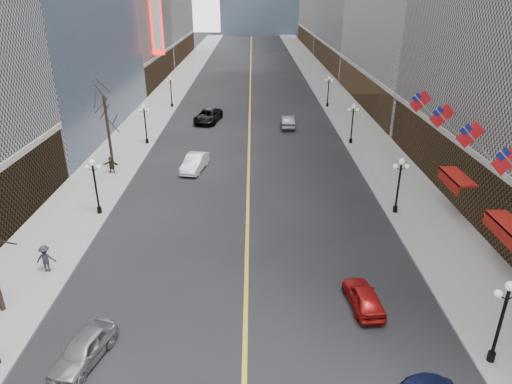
{
  "coord_description": "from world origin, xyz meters",
  "views": [
    {
      "loc": [
        0.42,
        -2.61,
        16.44
      ],
      "look_at": [
        0.58,
        18.86,
        6.88
      ],
      "focal_mm": 32.0,
      "sensor_mm": 36.0,
      "label": 1
    }
  ],
  "objects_px": {
    "streetlamp_west_2": "(145,120)",
    "car_nb_near": "(83,350)",
    "streetlamp_west_1": "(95,181)",
    "streetlamp_east_1": "(399,180)",
    "car_nb_far": "(208,116)",
    "streetlamp_east_2": "(353,120)",
    "streetlamp_east_3": "(328,88)",
    "car_sb_far": "(288,121)",
    "car_sb_mid": "(364,297)",
    "streetlamp_west_3": "(171,88)",
    "streetlamp_east_0": "(503,314)",
    "car_nb_mid": "(195,163)"
  },
  "relations": [
    {
      "from": "streetlamp_east_1",
      "to": "streetlamp_west_3",
      "type": "height_order",
      "value": "same"
    },
    {
      "from": "streetlamp_east_3",
      "to": "streetlamp_west_1",
      "type": "xyz_separation_m",
      "value": [
        -23.6,
        -36.0,
        0.0
      ]
    },
    {
      "from": "streetlamp_west_1",
      "to": "car_sb_mid",
      "type": "distance_m",
      "value": 21.93
    },
    {
      "from": "streetlamp_east_0",
      "to": "car_nb_near",
      "type": "xyz_separation_m",
      "value": [
        -19.51,
        0.27,
        -2.2
      ]
    },
    {
      "from": "streetlamp_east_1",
      "to": "car_sb_far",
      "type": "bearing_deg",
      "value": 105.23
    },
    {
      "from": "streetlamp_east_0",
      "to": "streetlamp_east_1",
      "type": "xyz_separation_m",
      "value": [
        0.0,
        16.0,
        0.0
      ]
    },
    {
      "from": "streetlamp_west_3",
      "to": "car_sb_mid",
      "type": "relative_size",
      "value": 1.15
    },
    {
      "from": "streetlamp_east_2",
      "to": "streetlamp_west_2",
      "type": "distance_m",
      "value": 23.6
    },
    {
      "from": "streetlamp_east_2",
      "to": "streetlamp_west_2",
      "type": "xyz_separation_m",
      "value": [
        -23.6,
        0.0,
        0.0
      ]
    },
    {
      "from": "streetlamp_east_2",
      "to": "streetlamp_east_3",
      "type": "height_order",
      "value": "same"
    },
    {
      "from": "streetlamp_west_1",
      "to": "streetlamp_west_3",
      "type": "relative_size",
      "value": 1.0
    },
    {
      "from": "streetlamp_west_1",
      "to": "car_nb_near",
      "type": "xyz_separation_m",
      "value": [
        4.09,
        -15.73,
        -2.2
      ]
    },
    {
      "from": "car_nb_mid",
      "to": "car_sb_far",
      "type": "distance_m",
      "value": 18.45
    },
    {
      "from": "streetlamp_west_2",
      "to": "car_sb_mid",
      "type": "bearing_deg",
      "value": -58.19
    },
    {
      "from": "streetlamp_west_3",
      "to": "car_nb_near",
      "type": "distance_m",
      "value": 51.94
    },
    {
      "from": "streetlamp_east_1",
      "to": "streetlamp_west_1",
      "type": "relative_size",
      "value": 1.0
    },
    {
      "from": "streetlamp_west_2",
      "to": "streetlamp_west_3",
      "type": "bearing_deg",
      "value": 90.0
    },
    {
      "from": "streetlamp_east_3",
      "to": "streetlamp_west_1",
      "type": "bearing_deg",
      "value": -123.25
    },
    {
      "from": "streetlamp_east_3",
      "to": "car_nb_mid",
      "type": "bearing_deg",
      "value": -123.08
    },
    {
      "from": "streetlamp_west_1",
      "to": "car_sb_mid",
      "type": "bearing_deg",
      "value": -32.42
    },
    {
      "from": "car_sb_mid",
      "to": "car_sb_far",
      "type": "xyz_separation_m",
      "value": [
        -1.64,
        36.75,
        0.12
      ]
    },
    {
      "from": "car_nb_near",
      "to": "car_nb_far",
      "type": "xyz_separation_m",
      "value": [
        2.12,
        43.44,
        0.16
      ]
    },
    {
      "from": "streetlamp_west_2",
      "to": "car_nb_mid",
      "type": "relative_size",
      "value": 0.94
    },
    {
      "from": "streetlamp_west_3",
      "to": "car_sb_far",
      "type": "distance_m",
      "value": 20.14
    },
    {
      "from": "streetlamp_east_0",
      "to": "car_sb_far",
      "type": "relative_size",
      "value": 0.95
    },
    {
      "from": "streetlamp_east_1",
      "to": "streetlamp_west_1",
      "type": "bearing_deg",
      "value": 180.0
    },
    {
      "from": "streetlamp_west_3",
      "to": "car_nb_far",
      "type": "distance_m",
      "value": 10.56
    },
    {
      "from": "streetlamp_east_1",
      "to": "car_sb_mid",
      "type": "distance_m",
      "value": 12.99
    },
    {
      "from": "streetlamp_west_1",
      "to": "streetlamp_west_2",
      "type": "bearing_deg",
      "value": 90.0
    },
    {
      "from": "car_nb_mid",
      "to": "car_sb_mid",
      "type": "distance_m",
      "value": 24.53
    },
    {
      "from": "streetlamp_west_2",
      "to": "car_nb_near",
      "type": "relative_size",
      "value": 1.1
    },
    {
      "from": "car_nb_far",
      "to": "car_sb_far",
      "type": "distance_m",
      "value": 10.89
    },
    {
      "from": "streetlamp_west_3",
      "to": "car_nb_mid",
      "type": "relative_size",
      "value": 0.94
    },
    {
      "from": "streetlamp_east_3",
      "to": "car_sb_mid",
      "type": "relative_size",
      "value": 1.15
    },
    {
      "from": "streetlamp_west_3",
      "to": "car_nb_far",
      "type": "bearing_deg",
      "value": -53.18
    },
    {
      "from": "car_sb_far",
      "to": "car_sb_mid",
      "type": "bearing_deg",
      "value": 93.98
    },
    {
      "from": "streetlamp_east_0",
      "to": "car_sb_far",
      "type": "distance_m",
      "value": 41.67
    },
    {
      "from": "streetlamp_east_1",
      "to": "streetlamp_east_3",
      "type": "xyz_separation_m",
      "value": [
        0.0,
        36.0,
        0.0
      ]
    },
    {
      "from": "streetlamp_east_2",
      "to": "car_sb_mid",
      "type": "height_order",
      "value": "streetlamp_east_2"
    },
    {
      "from": "streetlamp_east_3",
      "to": "car_sb_mid",
      "type": "height_order",
      "value": "streetlamp_east_3"
    },
    {
      "from": "streetlamp_east_0",
      "to": "car_nb_mid",
      "type": "relative_size",
      "value": 0.94
    },
    {
      "from": "car_nb_far",
      "to": "streetlamp_west_3",
      "type": "bearing_deg",
      "value": 137.19
    },
    {
      "from": "streetlamp_east_3",
      "to": "car_nb_far",
      "type": "bearing_deg",
      "value": -154.5
    },
    {
      "from": "streetlamp_east_1",
      "to": "streetlamp_east_2",
      "type": "xyz_separation_m",
      "value": [
        0.0,
        18.0,
        0.0
      ]
    },
    {
      "from": "streetlamp_east_0",
      "to": "car_sb_mid",
      "type": "xyz_separation_m",
      "value": [
        -5.18,
        4.3,
        -2.23
      ]
    },
    {
      "from": "car_nb_far",
      "to": "streetlamp_east_3",
      "type": "bearing_deg",
      "value": 35.88
    },
    {
      "from": "streetlamp_west_1",
      "to": "streetlamp_west_3",
      "type": "height_order",
      "value": "same"
    },
    {
      "from": "car_sb_mid",
      "to": "car_nb_near",
      "type": "bearing_deg",
      "value": 9.92
    },
    {
      "from": "streetlamp_east_1",
      "to": "car_nb_far",
      "type": "height_order",
      "value": "streetlamp_east_1"
    },
    {
      "from": "streetlamp_east_3",
      "to": "streetlamp_east_2",
      "type": "bearing_deg",
      "value": -90.0
    }
  ]
}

